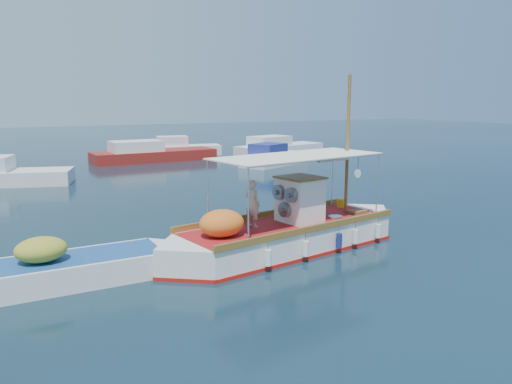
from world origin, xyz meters
name	(u,v)px	position (x,y,z in m)	size (l,w,h in m)	color
ground	(296,242)	(0.00, 0.00, 0.00)	(160.00, 160.00, 0.00)	black
fishing_caique	(287,234)	(-0.66, -0.53, 0.50)	(9.16, 3.65, 5.68)	white
dinghy	(72,271)	(-7.09, -0.48, 0.31)	(6.13, 1.85, 1.50)	white
bg_boat_nw	(1,176)	(-8.60, 17.11, 0.49)	(7.38, 4.27, 1.80)	silver
bg_boat_n	(151,155)	(1.74, 24.04, 0.49)	(9.51, 3.33, 1.80)	maroon
bg_boat_ne	(273,158)	(9.01, 17.69, 0.49)	(6.16, 4.56, 1.80)	silver
bg_boat_e	(278,148)	(12.93, 23.95, 0.49)	(8.76, 4.59, 1.80)	silver
bg_boat_far_n	(181,149)	(5.26, 27.21, 0.49)	(6.53, 3.07, 1.80)	silver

